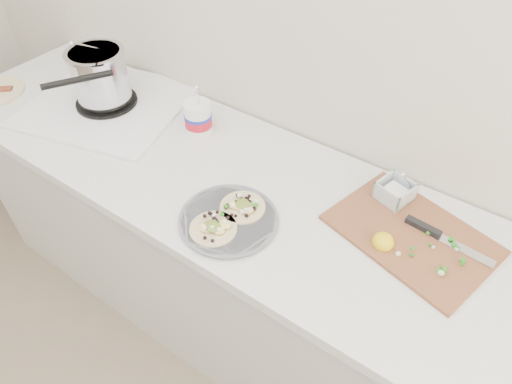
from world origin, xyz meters
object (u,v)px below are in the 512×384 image
Objects in this scene: taco_plate at (228,218)px; tub at (198,115)px; stove at (103,86)px; cutboard at (412,229)px.

tub reaches higher than taco_plate.
stove reaches higher than cutboard.
tub is 0.83m from cutboard.
taco_plate is at bearing -39.34° from tub.
taco_plate is 0.54m from cutboard.
cutboard is (0.83, -0.03, -0.05)m from tub.
stove is 2.32× the size of taco_plate.
stove reaches higher than tub.
tub is at bearing -3.44° from stove.
stove is 0.41m from tub.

